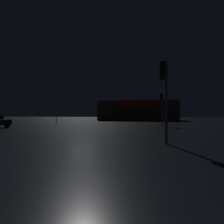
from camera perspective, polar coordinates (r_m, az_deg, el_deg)
name	(u,v)px	position (r m, az deg, el deg)	size (l,w,h in m)	color
ground_plane	(82,129)	(19.23, -8.50, -4.98)	(120.00, 120.00, 0.00)	black
store_building	(139,111)	(45.85, 7.72, 0.39)	(17.01, 9.89, 4.27)	brown
traffic_signal_opposite	(161,102)	(25.49, 13.98, 2.73)	(0.42, 0.42, 4.02)	#595B60
traffic_signal_cross_left	(165,86)	(10.61, 14.82, 7.31)	(0.42, 0.42, 4.21)	#595B60
bollard_kerb_a	(56,120)	(29.50, -15.67, -2.23)	(0.09, 0.09, 1.16)	#595B60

